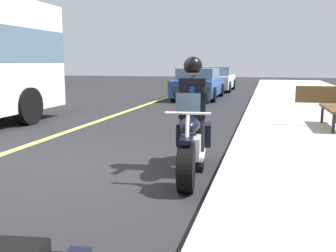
% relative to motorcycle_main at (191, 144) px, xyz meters
% --- Properties ---
extents(ground_plane, '(80.00, 80.00, 0.00)m').
position_rel_motorcycle_main_xyz_m(ground_plane, '(0.14, -1.56, -0.45)').
color(ground_plane, black).
extents(motorcycle_main, '(2.22, 0.76, 1.26)m').
position_rel_motorcycle_main_xyz_m(motorcycle_main, '(0.00, 0.00, 0.00)').
color(motorcycle_main, black).
rests_on(motorcycle_main, ground_plane).
extents(rider_main, '(0.67, 0.60, 1.74)m').
position_rel_motorcycle_main_xyz_m(rider_main, '(-0.19, -0.03, 0.58)').
color(rider_main, black).
rests_on(rider_main, ground_plane).
extents(car_silver, '(4.60, 1.92, 1.40)m').
position_rel_motorcycle_main_xyz_m(car_silver, '(-11.97, -1.97, 0.24)').
color(car_silver, navy).
rests_on(car_silver, ground_plane).
extents(car_dark, '(4.60, 1.92, 1.40)m').
position_rel_motorcycle_main_xyz_m(car_dark, '(-17.29, -1.82, 0.24)').
color(car_dark, silver).
rests_on(car_dark, ground_plane).
extents(bench_sidewalk, '(1.81, 1.80, 0.95)m').
position_rel_motorcycle_main_xyz_m(bench_sidewalk, '(-4.11, 2.64, 0.26)').
color(bench_sidewalk, brown).
rests_on(bench_sidewalk, sidewalk_curb).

